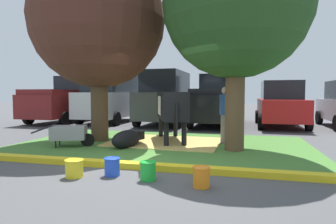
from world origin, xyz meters
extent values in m
plane|color=#4C4C4F|center=(0.00, 0.00, 0.00)|extent=(80.00, 80.00, 0.00)
cube|color=#477A33|center=(-0.39, 2.11, 0.01)|extent=(8.20, 4.94, 0.02)
cube|color=yellow|center=(-0.39, -0.51, 0.06)|extent=(9.40, 0.24, 0.12)
cube|color=tan|center=(-0.37, 2.50, 0.03)|extent=(3.31, 2.55, 0.04)
cylinder|color=#4C3823|center=(-2.42, 2.30, 1.12)|extent=(0.52, 0.52, 2.24)
sphere|color=#4C281E|center=(-2.42, 2.30, 3.65)|extent=(4.02, 4.02, 4.02)
cylinder|color=brown|center=(1.63, 1.74, 1.19)|extent=(0.48, 0.48, 2.39)
sphere|color=#23471E|center=(1.63, 1.74, 3.67)|extent=(3.68, 3.68, 3.68)
cube|color=black|center=(-0.24, 2.70, 1.10)|extent=(1.46, 2.40, 0.80)
cube|color=white|center=(-0.30, 2.84, 1.10)|extent=(0.99, 1.09, 0.56)
cylinder|color=black|center=(-0.71, 3.94, 1.20)|extent=(0.52, 0.71, 0.58)
cube|color=black|center=(-0.82, 4.24, 1.38)|extent=(0.40, 0.50, 0.32)
cube|color=white|center=(-0.89, 4.43, 1.34)|extent=(0.23, 0.18, 0.20)
cylinder|color=black|center=(-0.77, 3.42, 0.35)|extent=(0.14, 0.14, 0.70)
cylinder|color=black|center=(-0.32, 3.59, 0.35)|extent=(0.14, 0.14, 0.70)
cylinder|color=black|center=(-0.17, 1.80, 0.35)|extent=(0.14, 0.14, 0.70)
cylinder|color=black|center=(0.29, 1.97, 0.35)|extent=(0.14, 0.14, 0.70)
cylinder|color=black|center=(0.18, 1.57, 0.85)|extent=(0.06, 0.06, 0.70)
ellipsoid|color=black|center=(-1.18, 1.44, 0.24)|extent=(0.74, 1.18, 0.48)
cube|color=black|center=(-1.04, 2.02, 0.26)|extent=(0.26, 0.32, 0.22)
cube|color=silver|center=(-1.01, 2.14, 0.26)|extent=(0.11, 0.08, 0.16)
cylinder|color=black|center=(-1.27, 1.82, 0.06)|extent=(0.18, 0.36, 0.10)
cylinder|color=slate|center=(1.35, 2.77, 0.42)|extent=(0.26, 0.26, 0.85)
cylinder|color=#23478C|center=(1.35, 2.77, 1.14)|extent=(0.34, 0.34, 0.58)
sphere|color=beige|center=(1.35, 2.77, 1.55)|extent=(0.23, 0.23, 0.23)
cylinder|color=#23478C|center=(1.31, 2.55, 1.17)|extent=(0.09, 0.09, 0.55)
cylinder|color=#23478C|center=(1.39, 2.99, 1.17)|extent=(0.09, 0.09, 0.55)
cube|color=gray|center=(-2.76, 1.18, 0.40)|extent=(1.06, 0.89, 0.36)
cylinder|color=black|center=(-2.29, 1.36, 0.18)|extent=(0.37, 0.22, 0.36)
cylinder|color=black|center=(-3.12, 1.28, 0.12)|extent=(0.04, 0.04, 0.24)
cylinder|color=black|center=(-2.96, 0.87, 0.12)|extent=(0.04, 0.04, 0.24)
cylinder|color=black|center=(-3.45, 1.15, 0.52)|extent=(0.51, 0.23, 0.23)
cylinder|color=black|center=(-3.29, 0.74, 0.52)|extent=(0.51, 0.23, 0.23)
cylinder|color=yellow|center=(-1.03, -1.31, 0.15)|extent=(0.30, 0.30, 0.30)
torus|color=yellow|center=(-1.03, -1.31, 0.30)|extent=(0.33, 0.33, 0.02)
cylinder|color=blue|center=(-0.43, -1.07, 0.15)|extent=(0.27, 0.27, 0.31)
torus|color=blue|center=(-0.43, -1.07, 0.31)|extent=(0.29, 0.29, 0.02)
cylinder|color=green|center=(0.27, -1.17, 0.15)|extent=(0.26, 0.26, 0.31)
torus|color=green|center=(0.27, -1.17, 0.31)|extent=(0.28, 0.28, 0.02)
cylinder|color=orange|center=(1.19, -1.32, 0.16)|extent=(0.26, 0.26, 0.31)
torus|color=orange|center=(1.19, -1.32, 0.31)|extent=(0.29, 0.29, 0.02)
cube|color=maroon|center=(-7.03, 7.69, 0.87)|extent=(2.09, 5.43, 1.10)
cube|color=black|center=(-7.02, 8.63, 1.92)|extent=(1.87, 1.83, 1.00)
cube|color=maroon|center=(-7.05, 6.47, 1.54)|extent=(1.94, 2.73, 0.24)
cylinder|color=black|center=(-8.00, 9.46, 0.32)|extent=(0.23, 0.64, 0.64)
cylinder|color=black|center=(-6.00, 9.43, 0.32)|extent=(0.23, 0.64, 0.64)
cylinder|color=black|center=(-8.06, 5.95, 0.32)|extent=(0.23, 0.64, 0.64)
cylinder|color=black|center=(-6.06, 5.92, 0.32)|extent=(0.23, 0.64, 0.64)
cube|color=silver|center=(-4.62, 7.83, 0.92)|extent=(1.97, 4.63, 1.20)
cube|color=black|center=(-4.62, 7.83, 2.02)|extent=(1.72, 3.23, 1.00)
cylinder|color=black|center=(-5.54, 9.34, 0.32)|extent=(0.23, 0.64, 0.64)
cylinder|color=black|center=(-3.64, 9.31, 0.32)|extent=(0.23, 0.64, 0.64)
cylinder|color=black|center=(-5.59, 6.35, 0.32)|extent=(0.23, 0.64, 0.64)
cylinder|color=black|center=(-3.69, 6.32, 0.32)|extent=(0.23, 0.64, 0.64)
cube|color=#3D3D42|center=(-1.65, 7.61, 0.92)|extent=(1.97, 4.63, 1.20)
cube|color=black|center=(-1.65, 7.61, 2.02)|extent=(1.72, 3.23, 1.00)
cylinder|color=black|center=(-2.58, 9.12, 0.32)|extent=(0.23, 0.64, 0.64)
cylinder|color=black|center=(-0.68, 9.09, 0.32)|extent=(0.23, 0.64, 0.64)
cylinder|color=black|center=(-2.63, 6.13, 0.32)|extent=(0.23, 0.64, 0.64)
cylinder|color=black|center=(-0.73, 6.10, 0.32)|extent=(0.23, 0.64, 0.64)
cube|color=black|center=(0.78, 7.90, 0.87)|extent=(2.09, 5.43, 1.10)
cube|color=black|center=(0.79, 8.84, 1.92)|extent=(1.87, 1.83, 1.00)
cube|color=black|center=(0.76, 6.68, 1.54)|extent=(1.94, 2.73, 0.24)
cylinder|color=black|center=(-0.19, 9.67, 0.32)|extent=(0.23, 0.64, 0.64)
cylinder|color=black|center=(1.81, 9.64, 0.32)|extent=(0.23, 0.64, 0.64)
cylinder|color=black|center=(-0.25, 6.16, 0.32)|extent=(0.23, 0.64, 0.64)
cylinder|color=black|center=(1.75, 6.13, 0.32)|extent=(0.23, 0.64, 0.64)
cube|color=red|center=(3.52, 7.89, 0.77)|extent=(1.87, 4.43, 0.90)
cube|color=black|center=(3.52, 7.89, 1.62)|extent=(1.62, 2.22, 0.80)
cylinder|color=black|center=(2.65, 9.34, 0.32)|extent=(0.23, 0.64, 0.64)
cylinder|color=black|center=(4.45, 9.31, 0.32)|extent=(0.23, 0.64, 0.64)
cylinder|color=black|center=(2.60, 6.48, 0.32)|extent=(0.23, 0.64, 0.64)
cylinder|color=black|center=(4.40, 6.45, 0.32)|extent=(0.23, 0.64, 0.64)
cylinder|color=black|center=(5.47, 9.38, 0.32)|extent=(0.23, 0.64, 0.64)
camera|label=1|loc=(1.75, -5.68, 1.45)|focal=30.59mm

